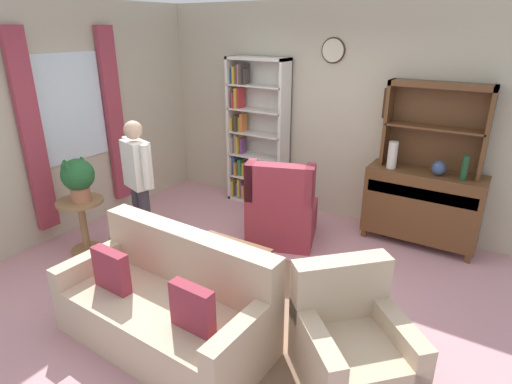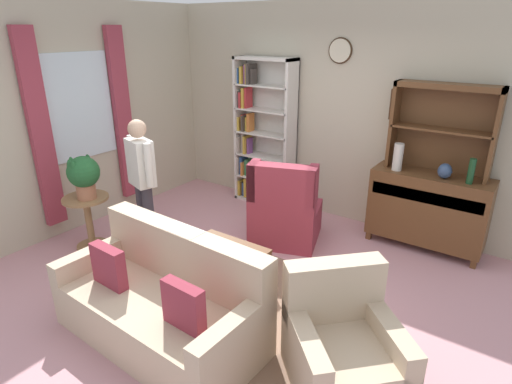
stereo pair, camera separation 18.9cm
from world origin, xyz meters
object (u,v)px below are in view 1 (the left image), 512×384
object	(u,v)px
bookshelf	(253,134)
armchair_floral	(351,347)
couch_floral	(168,307)
sideboard	(422,204)
book_stack	(220,249)
potted_plant_large	(77,177)
potted_plant_small	(117,244)
wingback_chair	(282,212)
sideboard_hutch	(437,115)
vase_round	(439,168)
person_reading	(138,179)
plant_stand	(83,220)
coffee_table	(226,255)
vase_tall	(392,155)
bottle_wine	(465,168)

from	to	relation	value
bookshelf	armchair_floral	size ratio (longest dim) A/B	1.94
couch_floral	armchair_floral	world-z (taller)	couch_floral
sideboard	book_stack	size ratio (longest dim) A/B	6.24
potted_plant_large	potted_plant_small	distance (m)	0.87
wingback_chair	book_stack	world-z (taller)	wingback_chair
couch_floral	book_stack	world-z (taller)	couch_floral
bookshelf	sideboard	bearing A→B (deg)	-1.99
sideboard_hutch	vase_round	world-z (taller)	sideboard_hutch
wingback_chair	person_reading	world-z (taller)	person_reading
sideboard	plant_stand	bearing A→B (deg)	-144.88
plant_stand	potted_plant_large	xyz separation A→B (m)	(0.04, -0.01, 0.54)
couch_floral	potted_plant_small	bearing A→B (deg)	154.56
sideboard_hutch	potted_plant_small	world-z (taller)	sideboard_hutch
sideboard	coffee_table	size ratio (longest dim) A/B	1.63
person_reading	coffee_table	world-z (taller)	person_reading
vase_tall	vase_round	world-z (taller)	vase_tall
coffee_table	sideboard_hutch	bearing A→B (deg)	55.81
sideboard	person_reading	bearing A→B (deg)	-143.87
sideboard	wingback_chair	world-z (taller)	wingback_chair
bookshelf	wingback_chair	bearing A→B (deg)	-42.92
sideboard	vase_tall	xyz separation A→B (m)	(-0.39, -0.08, 0.57)
couch_floral	person_reading	bearing A→B (deg)	143.32
armchair_floral	potted_plant_small	world-z (taller)	armchair_floral
bookshelf	book_stack	xyz separation A→B (m)	(1.00, -2.17, -0.56)
vase_tall	armchair_floral	bearing A→B (deg)	-79.19
sideboard_hutch	vase_tall	world-z (taller)	sideboard_hutch
bottle_wine	plant_stand	bearing A→B (deg)	-148.89
sideboard_hutch	plant_stand	xyz separation A→B (m)	(-3.26, -2.40, -1.16)
armchair_floral	book_stack	size ratio (longest dim) A/B	5.19
couch_floral	plant_stand	xyz separation A→B (m)	(-1.88, 0.60, 0.09)
vase_round	potted_plant_large	distance (m)	4.02
bottle_wine	bookshelf	bearing A→B (deg)	176.47
bookshelf	sideboard_hutch	xyz separation A→B (m)	(2.43, 0.02, 0.53)
person_reading	book_stack	distance (m)	1.31
couch_floral	book_stack	xyz separation A→B (m)	(-0.05, 0.80, 0.16)
bottle_wine	coffee_table	world-z (taller)	bottle_wine
person_reading	coffee_table	distance (m)	1.35
vase_round	book_stack	size ratio (longest dim) A/B	0.82
bookshelf	potted_plant_large	xyz separation A→B (m)	(-0.78, -2.38, -0.09)
potted_plant_large	coffee_table	bearing A→B (deg)	9.75
potted_plant_small	coffee_table	distance (m)	1.44
vase_round	armchair_floral	size ratio (longest dim) A/B	0.16
bookshelf	vase_round	size ratio (longest dim) A/B	12.35
bottle_wine	couch_floral	world-z (taller)	bottle_wine
sideboard	vase_round	distance (m)	0.52
wingback_chair	potted_plant_small	distance (m)	1.96
potted_plant_small	coffee_table	bearing A→B (deg)	8.04
armchair_floral	sideboard	bearing A→B (deg)	91.64
armchair_floral	bottle_wine	bearing A→B (deg)	82.46
bookshelf	armchair_floral	bearing A→B (deg)	-45.88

